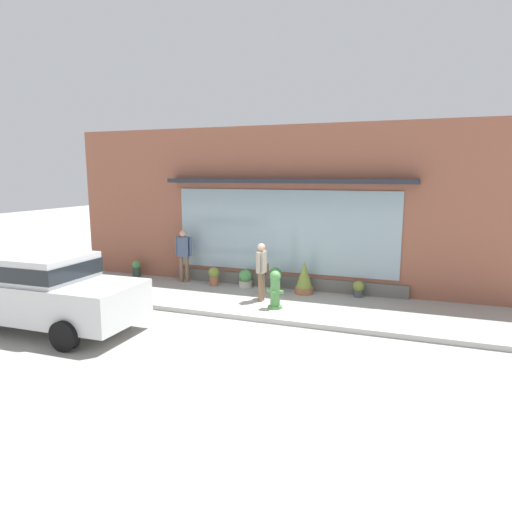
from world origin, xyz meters
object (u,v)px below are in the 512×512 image
at_px(potted_plant_doorstep, 245,278).
at_px(potted_plant_corner_tall, 214,275).
at_px(pedestrian_with_handbag, 262,268).
at_px(potted_plant_window_right, 359,288).
at_px(pedestrian_passerby, 184,251).
at_px(fire_hydrant, 275,289).
at_px(potted_plant_trailing_edge, 304,278).
at_px(potted_plant_window_left, 276,278).
at_px(parked_car_silver, 37,287).
at_px(potted_plant_by_entrance, 136,268).

bearing_deg(potted_plant_doorstep, potted_plant_corner_tall, -171.76).
height_order(pedestrian_with_handbag, potted_plant_window_right, pedestrian_with_handbag).
bearing_deg(pedestrian_passerby, potted_plant_corner_tall, -16.15).
height_order(fire_hydrant, potted_plant_trailing_edge, fire_hydrant).
bearing_deg(potted_plant_trailing_edge, pedestrian_passerby, 179.33).
bearing_deg(potted_plant_window_left, parked_car_silver, -128.74).
height_order(parked_car_silver, potted_plant_corner_tall, parked_car_silver).
height_order(parked_car_silver, potted_plant_window_left, parked_car_silver).
height_order(potted_plant_trailing_edge, potted_plant_doorstep, potted_plant_trailing_edge).
bearing_deg(potted_plant_trailing_edge, potted_plant_window_right, 6.57).
relative_size(pedestrian_passerby, potted_plant_trailing_edge, 1.81).
bearing_deg(pedestrian_passerby, fire_hydrant, -39.01).
bearing_deg(potted_plant_window_right, potted_plant_window_left, -172.80).
height_order(pedestrian_with_handbag, pedestrian_passerby, pedestrian_passerby).
bearing_deg(potted_plant_by_entrance, pedestrian_with_handbag, -14.96).
relative_size(pedestrian_passerby, potted_plant_doorstep, 3.10).
distance_m(parked_car_silver, potted_plant_window_right, 7.94).
relative_size(pedestrian_with_handbag, potted_plant_trailing_edge, 1.70).
height_order(potted_plant_window_right, potted_plant_window_left, potted_plant_window_left).
bearing_deg(potted_plant_corner_tall, potted_plant_by_entrance, 176.12).
height_order(pedestrian_passerby, potted_plant_trailing_edge, pedestrian_passerby).
distance_m(parked_car_silver, potted_plant_corner_tall, 5.24).
relative_size(pedestrian_with_handbag, potted_plant_by_entrance, 2.93).
distance_m(pedestrian_passerby, potted_plant_trailing_edge, 3.87).
bearing_deg(pedestrian_with_handbag, pedestrian_passerby, 69.05).
distance_m(pedestrian_passerby, potted_plant_window_left, 3.09).
distance_m(potted_plant_by_entrance, potted_plant_window_right, 7.17).
xyz_separation_m(potted_plant_trailing_edge, potted_plant_window_right, (1.48, 0.17, -0.19)).
relative_size(parked_car_silver, potted_plant_trailing_edge, 4.96).
bearing_deg(fire_hydrant, pedestrian_with_handbag, 135.65).
xyz_separation_m(pedestrian_with_handbag, potted_plant_window_right, (2.35, 1.27, -0.64)).
distance_m(potted_plant_corner_tall, potted_plant_window_left, 2.00).
relative_size(potted_plant_by_entrance, potted_plant_window_left, 0.74).
xyz_separation_m(parked_car_silver, potted_plant_trailing_edge, (4.61, 4.87, -0.48)).
xyz_separation_m(pedestrian_passerby, potted_plant_doorstep, (2.01, 0.09, -0.71)).
xyz_separation_m(potted_plant_by_entrance, potted_plant_window_right, (7.17, -0.02, -0.03)).
relative_size(pedestrian_with_handbag, potted_plant_doorstep, 2.92).
bearing_deg(potted_plant_corner_tall, pedestrian_passerby, 177.36).
bearing_deg(potted_plant_trailing_edge, potted_plant_by_entrance, 178.05).
bearing_deg(potted_plant_trailing_edge, pedestrian_with_handbag, -128.19).
relative_size(parked_car_silver, potted_plant_by_entrance, 8.52).
relative_size(pedestrian_passerby, parked_car_silver, 0.36).
distance_m(pedestrian_with_handbag, potted_plant_window_right, 2.74).
height_order(pedestrian_with_handbag, potted_plant_window_left, pedestrian_with_handbag).
distance_m(potted_plant_trailing_edge, potted_plant_window_right, 1.51).
height_order(pedestrian_passerby, potted_plant_by_entrance, pedestrian_passerby).
distance_m(potted_plant_by_entrance, potted_plant_doorstep, 3.86).
relative_size(potted_plant_corner_tall, potted_plant_by_entrance, 1.05).
distance_m(parked_car_silver, potted_plant_trailing_edge, 6.73).
xyz_separation_m(potted_plant_corner_tall, potted_plant_by_entrance, (-2.90, 0.20, -0.03)).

